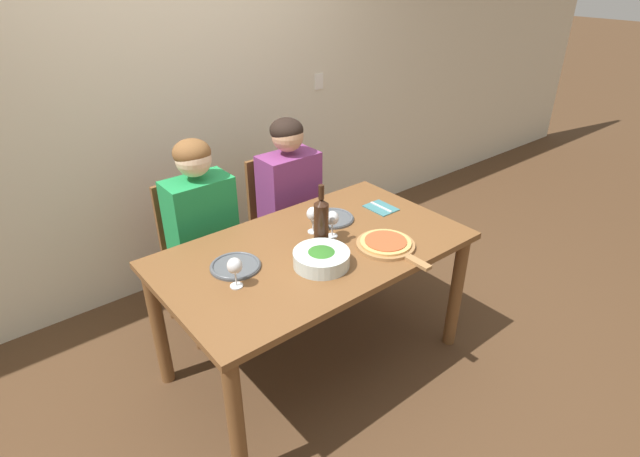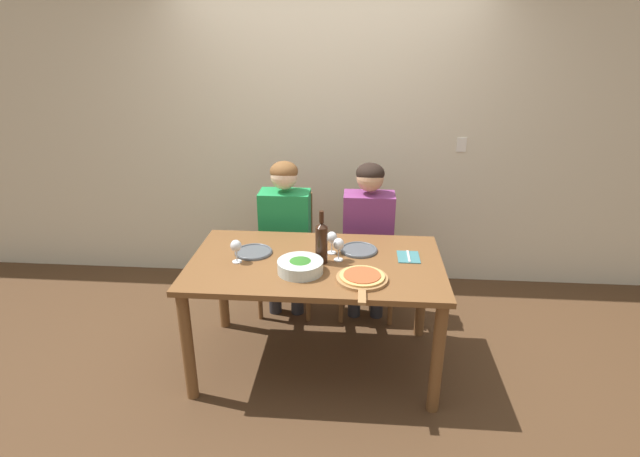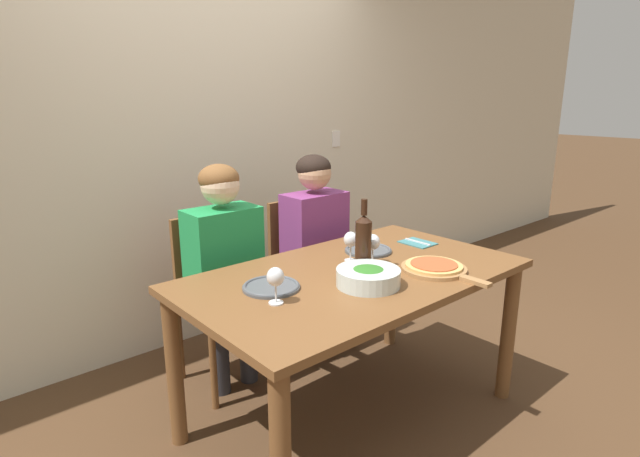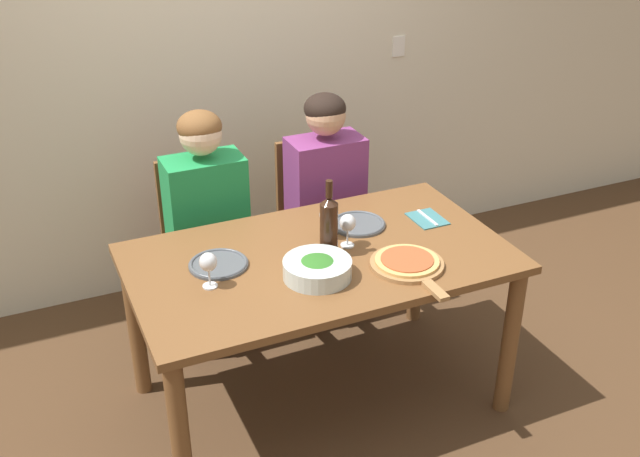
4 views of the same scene
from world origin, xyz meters
name	(u,v)px [view 2 (image 2 of 4)]	position (x,y,z in m)	size (l,w,h in m)	color
ground_plane	(316,362)	(0.00, 0.00, 0.00)	(40.00, 40.00, 0.00)	#4C331E
back_wall	(329,130)	(0.00, 1.35, 1.35)	(10.00, 0.06, 2.70)	beige
dining_table	(316,276)	(0.00, 0.00, 0.67)	(1.61, 0.92, 0.78)	brown
chair_left	(288,247)	(-0.30, 0.79, 0.51)	(0.42, 0.42, 0.94)	brown
chair_right	(367,250)	(0.34, 0.79, 0.51)	(0.42, 0.42, 0.94)	brown
person_woman	(285,225)	(-0.30, 0.67, 0.75)	(0.47, 0.51, 1.24)	#28282D
person_man	(368,227)	(0.34, 0.67, 0.75)	(0.47, 0.51, 1.24)	#28282D
wine_bottle	(321,242)	(0.04, -0.01, 0.92)	(0.08, 0.08, 0.34)	black
broccoli_bowl	(300,266)	(-0.08, -0.16, 0.82)	(0.28, 0.28, 0.08)	silver
dinner_plate_left	(254,252)	(-0.42, 0.09, 0.79)	(0.25, 0.25, 0.02)	#4C5156
dinner_plate_right	(359,250)	(0.27, 0.17, 0.79)	(0.25, 0.25, 0.02)	#4C5156
pizza_on_board	(362,278)	(0.29, -0.24, 0.79)	(0.31, 0.45, 0.04)	#9E7042
wine_glass_left	(236,247)	(-0.50, -0.05, 0.88)	(0.07, 0.07, 0.15)	silver
wine_glass_right	(332,238)	(0.09, 0.13, 0.88)	(0.07, 0.07, 0.15)	silver
wine_glass_centre	(339,245)	(0.14, 0.02, 0.88)	(0.07, 0.07, 0.15)	silver
fork_on_napkin	(408,257)	(0.59, 0.10, 0.78)	(0.14, 0.18, 0.01)	#387075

